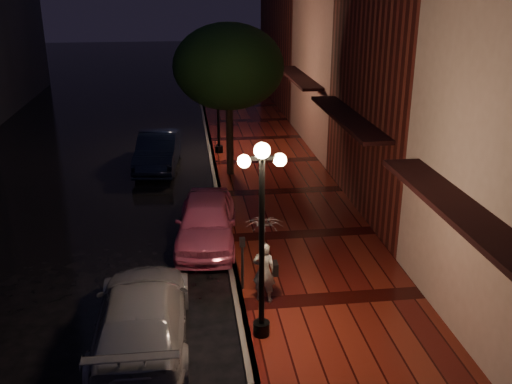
# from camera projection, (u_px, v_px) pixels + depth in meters

# --- Properties ---
(ground) EXTENTS (120.00, 120.00, 0.00)m
(ground) POSITION_uv_depth(u_px,v_px,m) (227.00, 242.00, 17.04)
(ground) COLOR black
(ground) RESTS_ON ground
(sidewalk) EXTENTS (4.50, 60.00, 0.15)m
(sidewalk) POSITION_uv_depth(u_px,v_px,m) (301.00, 236.00, 17.28)
(sidewalk) COLOR #410E0B
(sidewalk) RESTS_ON ground
(curb) EXTENTS (0.25, 60.00, 0.15)m
(curb) POSITION_uv_depth(u_px,v_px,m) (227.00, 240.00, 17.01)
(curb) COLOR #595451
(curb) RESTS_ON ground
(storefront_mid) EXTENTS (5.00, 8.00, 11.00)m
(storefront_mid) POSITION_uv_depth(u_px,v_px,m) (442.00, 44.00, 17.80)
(storefront_mid) COLOR #511914
(storefront_mid) RESTS_ON ground
(storefront_far) EXTENTS (5.00, 8.00, 9.00)m
(storefront_far) POSITION_uv_depth(u_px,v_px,m) (363.00, 48.00, 25.58)
(storefront_far) COLOR #8C5951
(storefront_far) RESTS_ON ground
(storefront_extra) EXTENTS (5.00, 12.00, 10.00)m
(storefront_extra) POSITION_uv_depth(u_px,v_px,m) (314.00, 21.00, 34.70)
(storefront_extra) COLOR #511914
(storefront_extra) RESTS_ON ground
(streetlamp_near) EXTENTS (0.96, 0.36, 4.31)m
(streetlamp_near) POSITION_uv_depth(u_px,v_px,m) (262.00, 231.00, 11.53)
(streetlamp_near) COLOR black
(streetlamp_near) RESTS_ON sidewalk
(streetlamp_far) EXTENTS (0.96, 0.36, 4.31)m
(streetlamp_far) POSITION_uv_depth(u_px,v_px,m) (218.00, 98.00, 24.54)
(streetlamp_far) COLOR black
(streetlamp_far) RESTS_ON sidewalk
(street_tree) EXTENTS (4.16, 4.16, 5.80)m
(street_tree) POSITION_uv_depth(u_px,v_px,m) (229.00, 69.00, 21.19)
(street_tree) COLOR black
(street_tree) RESTS_ON sidewalk
(pink_car) EXTENTS (2.09, 4.37, 1.44)m
(pink_car) POSITION_uv_depth(u_px,v_px,m) (206.00, 221.00, 16.75)
(pink_car) COLOR #DE5B86
(pink_car) RESTS_ON ground
(navy_car) EXTENTS (1.95, 4.60, 1.48)m
(navy_car) POSITION_uv_depth(u_px,v_px,m) (158.00, 151.00, 23.53)
(navy_car) COLOR black
(navy_car) RESTS_ON ground
(silver_car) EXTENTS (2.01, 4.88, 1.41)m
(silver_car) POSITION_uv_depth(u_px,v_px,m) (142.00, 316.00, 12.06)
(silver_car) COLOR #94939A
(silver_car) RESTS_ON ground
(woman_with_umbrella) EXTENTS (0.89, 0.91, 2.14)m
(woman_with_umbrella) POSITION_uv_depth(u_px,v_px,m) (264.00, 247.00, 13.21)
(woman_with_umbrella) COLOR white
(woman_with_umbrella) RESTS_ON sidewalk
(parking_meter) EXTENTS (0.13, 0.10, 1.40)m
(parking_meter) POSITION_uv_depth(u_px,v_px,m) (242.00, 258.00, 13.91)
(parking_meter) COLOR black
(parking_meter) RESTS_ON sidewalk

